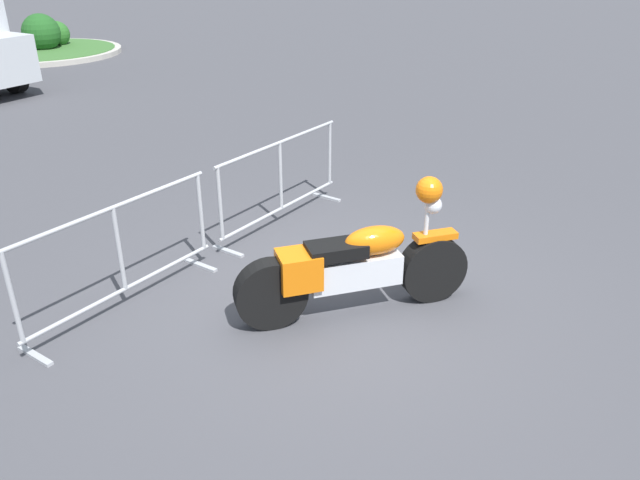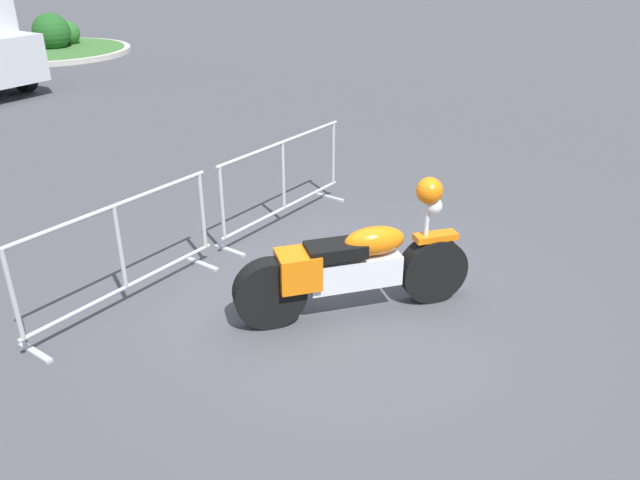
# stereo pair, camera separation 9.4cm
# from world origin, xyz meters

# --- Properties ---
(ground_plane) EXTENTS (120.00, 120.00, 0.00)m
(ground_plane) POSITION_xyz_m (0.00, 0.00, 0.00)
(ground_plane) COLOR #424247
(motorcycle) EXTENTS (1.93, 1.54, 1.30)m
(motorcycle) POSITION_xyz_m (-0.05, -0.22, 0.49)
(motorcycle) COLOR black
(motorcycle) RESTS_ON ground
(crowd_barrier_near) EXTENTS (2.24, 0.45, 1.07)m
(crowd_barrier_near) POSITION_xyz_m (-1.26, 1.63, 0.55)
(crowd_barrier_near) COLOR #9EA0A5
(crowd_barrier_near) RESTS_ON ground
(crowd_barrier_far) EXTENTS (2.24, 0.45, 1.07)m
(crowd_barrier_far) POSITION_xyz_m (1.16, 1.63, 0.55)
(crowd_barrier_far) COLOR #9EA0A5
(crowd_barrier_far) RESTS_ON ground
(planter_island) EXTENTS (4.70, 4.70, 1.17)m
(planter_island) POSITION_xyz_m (6.78, 15.40, 0.25)
(planter_island) COLOR #ADA89E
(planter_island) RESTS_ON ground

